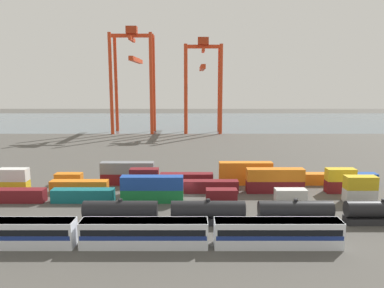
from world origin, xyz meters
name	(u,v)px	position (x,y,z in m)	size (l,w,h in m)	color
ground_plane	(191,157)	(0.00, 40.00, 0.00)	(420.00, 420.00, 0.00)	#4C4944
harbour_water	(192,121)	(0.00, 147.27, 0.00)	(400.00, 110.00, 0.01)	slate
passenger_train	(146,232)	(-5.92, -23.53, 2.14)	(55.95, 3.14, 3.90)	silver
freight_tank_row	(297,212)	(17.97, -14.89, 1.97)	(70.07, 2.75, 4.21)	#232326
shipping_container_0	(16,195)	(-33.98, -3.80, 1.30)	(12.10, 2.44, 2.60)	maroon
shipping_container_1	(85,195)	(-20.45, -3.80, 1.30)	(12.10, 2.44, 2.60)	#146066
shipping_container_2	(154,195)	(-6.92, -3.80, 1.30)	(12.10, 2.44, 2.60)	#197538
shipping_container_3	(154,183)	(-6.92, -3.80, 3.90)	(12.10, 2.44, 2.60)	#1C4299
shipping_container_4	(223,195)	(6.61, -3.80, 1.30)	(6.04, 2.44, 2.60)	maroon
shipping_container_5	(292,196)	(20.14, -3.80, 1.30)	(6.04, 2.44, 2.60)	silver
shipping_container_6	(362,196)	(33.67, -3.80, 1.30)	(6.04, 2.44, 2.60)	silver
shipping_container_7	(363,183)	(33.67, -3.80, 3.90)	(6.04, 2.44, 2.60)	gold
shipping_container_9	(16,186)	(-36.94, 2.48, 1.30)	(6.04, 2.44, 2.60)	gold
shipping_container_10	(15,174)	(-36.94, 2.48, 3.90)	(6.04, 2.44, 2.60)	silver
shipping_container_11	(81,186)	(-23.09, 2.48, 1.30)	(12.10, 2.44, 2.60)	orange
shipping_container_12	(146,186)	(-9.24, 2.48, 1.30)	(6.04, 2.44, 2.60)	silver
shipping_container_13	(146,175)	(-9.24, 2.48, 3.90)	(6.04, 2.44, 2.60)	maroon
shipping_container_14	(211,186)	(4.60, 2.48, 1.30)	(12.10, 2.44, 2.60)	maroon
shipping_container_15	(276,187)	(18.45, 2.48, 1.30)	(12.10, 2.44, 2.60)	maroon
shipping_container_16	(277,175)	(18.45, 2.48, 3.90)	(12.10, 2.44, 2.60)	orange
shipping_container_17	(342,187)	(32.30, 2.48, 1.30)	(6.04, 2.44, 2.60)	maroon
shipping_container_18	(343,175)	(32.30, 2.48, 3.90)	(6.04, 2.44, 2.60)	gold
shipping_container_19	(71,179)	(-27.42, 8.76, 1.30)	(6.04, 2.44, 2.60)	orange
shipping_container_20	(129,179)	(-13.91, 8.76, 1.30)	(12.10, 2.44, 2.60)	maroon
shipping_container_21	(129,168)	(-13.91, 8.76, 3.90)	(12.10, 2.44, 2.60)	slate
shipping_container_22	(188,179)	(-0.39, 8.76, 1.30)	(12.10, 2.44, 2.60)	maroon
shipping_container_23	(247,179)	(13.12, 8.76, 1.30)	(12.10, 2.44, 2.60)	orange
shipping_container_24	(247,168)	(13.12, 8.76, 3.90)	(12.10, 2.44, 2.60)	orange
shipping_container_25	(306,179)	(26.63, 8.76, 1.30)	(12.10, 2.44, 2.60)	orange
shipping_container_26	(365,179)	(40.15, 8.76, 1.30)	(6.04, 2.44, 2.60)	#1C4299
gantry_crane_west	(135,70)	(-26.07, 98.87, 28.71)	(19.39, 33.96, 47.69)	red
gantry_crane_central	(205,76)	(5.88, 99.77, 26.02)	(17.27, 37.57, 42.92)	red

